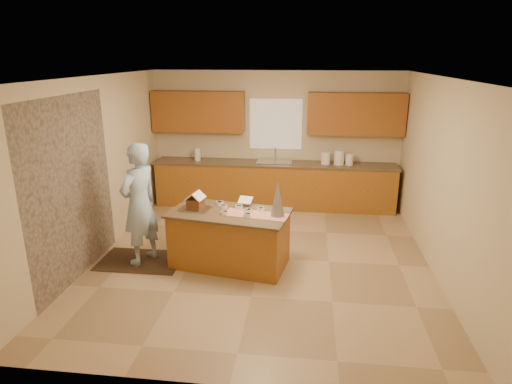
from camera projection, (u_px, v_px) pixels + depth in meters
floor at (261, 258)px, 6.74m from camera, size 5.50×5.50×0.00m
ceiling at (262, 77)px, 5.93m from camera, size 5.50×5.50×0.00m
wall_back at (276, 139)px, 8.94m from camera, size 5.50×5.50×0.00m
wall_front at (226, 256)px, 3.73m from camera, size 5.50×5.50×0.00m
wall_left at (97, 168)px, 6.62m from camera, size 5.50×5.50×0.00m
wall_right at (441, 179)px, 6.05m from camera, size 5.50×5.50×0.00m
stone_accent at (72, 190)px, 5.89m from camera, size 0.00×2.50×2.50m
window_curtain at (276, 124)px, 8.83m from camera, size 1.05×0.03×1.00m
back_counter_base at (274, 186)px, 8.93m from camera, size 4.80×0.60×0.88m
back_counter_top at (274, 164)px, 8.79m from camera, size 4.85×0.63×0.04m
upper_cabinet_left at (198, 112)px, 8.78m from camera, size 1.85×0.35×0.80m
upper_cabinet_right at (356, 114)px, 8.43m from camera, size 1.85×0.35×0.80m
sink at (274, 164)px, 8.80m from camera, size 0.70×0.45×0.12m
faucet at (275, 154)px, 8.92m from camera, size 0.03×0.03×0.28m
island_base at (230, 240)px, 6.42m from camera, size 1.75×1.08×0.80m
island_top at (229, 213)px, 6.30m from camera, size 1.83×1.17×0.04m
table_runner at (256, 215)px, 6.18m from camera, size 0.95×0.48×0.01m
baking_tray at (196, 209)px, 6.39m from camera, size 0.46×0.38×0.02m
cookbook at (245, 200)px, 6.55m from camera, size 0.22×0.19×0.09m
tinsel_tree at (278, 199)px, 6.07m from camera, size 0.23×0.23×0.50m
rug at (141, 261)px, 6.64m from camera, size 1.23×0.80×0.01m
boy at (139, 204)px, 6.37m from camera, size 0.66×0.78×1.81m
canister_a at (326, 158)px, 8.64m from camera, size 0.17×0.17×0.24m
canister_b at (339, 157)px, 8.60m from camera, size 0.20×0.20×0.28m
canister_c at (349, 159)px, 8.59m from camera, size 0.15×0.15×0.22m
paper_towel at (197, 154)px, 8.93m from camera, size 0.12×0.12×0.26m
gingerbread_house at (196, 202)px, 6.35m from camera, size 0.29×0.29×0.26m
candy_bowls at (237, 209)px, 6.33m from camera, size 0.75×0.57×0.05m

